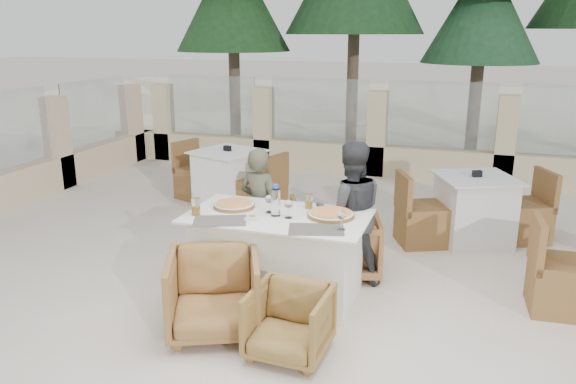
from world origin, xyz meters
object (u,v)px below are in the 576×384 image
(beer_glass_right, at_px, (309,201))
(bg_table_a, at_px, (228,178))
(wine_glass_centre, at_px, (269,203))
(armchair_near_left, at_px, (214,294))
(diner_right, at_px, (350,213))
(bg_table_b, at_px, (474,210))
(armchair_far_right, at_px, (346,245))
(armchair_far_left, at_px, (266,230))
(armchair_near_right, at_px, (289,322))
(dining_table, at_px, (278,256))
(pizza_right, at_px, (331,214))
(beer_glass_left, at_px, (196,206))
(pizza_left, at_px, (234,205))
(wine_glass_corner, at_px, (342,219))
(diner_left, at_px, (260,209))
(water_bottle, at_px, (276,200))
(olive_dish, at_px, (252,218))
(wine_glass_near, at_px, (289,208))

(beer_glass_right, distance_m, bg_table_a, 2.80)
(wine_glass_centre, xyz_separation_m, armchair_near_left, (-0.17, -0.82, -0.53))
(diner_right, relative_size, bg_table_b, 0.84)
(beer_glass_right, height_order, armchair_far_right, beer_glass_right)
(armchair_far_left, relative_size, armchair_near_right, 1.20)
(dining_table, distance_m, bg_table_b, 2.59)
(pizza_right, relative_size, beer_glass_left, 2.70)
(pizza_left, relative_size, wine_glass_corner, 2.07)
(wine_glass_centre, xyz_separation_m, bg_table_a, (-1.47, 2.35, -0.48))
(armchair_far_left, height_order, diner_left, diner_left)
(pizza_left, xyz_separation_m, pizza_right, (0.91, 0.01, 0.00))
(wine_glass_centre, height_order, armchair_near_left, wine_glass_centre)
(wine_glass_centre, distance_m, wine_glass_corner, 0.76)
(water_bottle, distance_m, bg_table_b, 2.66)
(olive_dish, xyz_separation_m, diner_left, (-0.22, 0.76, -0.17))
(bg_table_b, bearing_deg, beer_glass_right, -154.31)
(pizza_left, xyz_separation_m, diner_left, (0.07, 0.47, -0.17))
(wine_glass_near, xyz_separation_m, bg_table_a, (-1.67, 2.45, -0.48))
(water_bottle, bearing_deg, dining_table, 65.53)
(beer_glass_left, xyz_separation_m, beer_glass_right, (0.90, 0.49, -0.01))
(pizza_left, height_order, bg_table_a, pizza_left)
(pizza_left, distance_m, water_bottle, 0.47)
(wine_glass_corner, bearing_deg, dining_table, 162.24)
(water_bottle, height_order, armchair_near_right, water_bottle)
(beer_glass_right, bearing_deg, pizza_right, -34.31)
(water_bottle, distance_m, diner_right, 0.79)
(bg_table_b, bearing_deg, water_bottle, -153.74)
(beer_glass_right, distance_m, armchair_far_left, 0.94)
(armchair_far_right, relative_size, armchair_near_left, 0.91)
(dining_table, distance_m, diner_right, 0.80)
(armchair_far_left, distance_m, diner_left, 0.37)
(armchair_far_left, bearing_deg, beer_glass_left, 49.36)
(olive_dish, bearing_deg, wine_glass_corner, -0.47)
(beer_glass_left, bearing_deg, bg_table_a, 108.39)
(water_bottle, relative_size, armchair_near_left, 0.39)
(dining_table, relative_size, wine_glass_centre, 8.70)
(diner_right, distance_m, bg_table_b, 1.88)
(beer_glass_left, bearing_deg, armchair_near_right, -32.31)
(dining_table, relative_size, diner_left, 1.29)
(armchair_far_right, distance_m, armchair_near_right, 1.56)
(dining_table, height_order, wine_glass_near, wine_glass_near)
(armchair_far_left, distance_m, bg_table_b, 2.40)
(water_bottle, relative_size, armchair_near_right, 0.49)
(dining_table, xyz_separation_m, armchair_near_left, (-0.26, -0.78, -0.05))
(armchair_far_left, relative_size, armchair_far_right, 1.05)
(beer_glass_right, bearing_deg, armchair_far_left, 141.05)
(pizza_left, xyz_separation_m, bg_table_a, (-1.10, 2.31, -0.41))
(armchair_far_left, bearing_deg, armchair_far_right, 148.25)
(pizza_left, xyz_separation_m, armchair_far_left, (0.05, 0.68, -0.48))
(dining_table, height_order, water_bottle, water_bottle)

